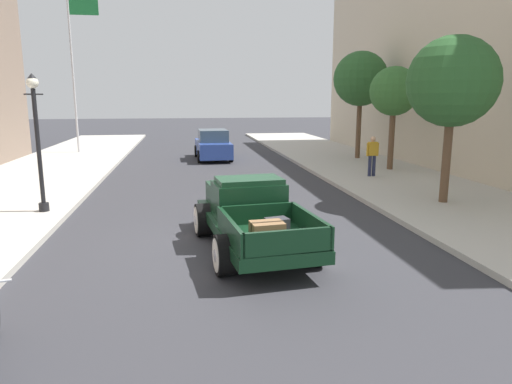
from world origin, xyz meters
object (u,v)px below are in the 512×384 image
(street_lamp_near, at_px, (37,133))
(street_tree_third, at_px, (361,79))
(pedestrian_sidewalk_right, at_px, (372,154))
(flagpole, at_px, (76,55))
(car_background_blue, at_px, (213,146))
(street_tree_nearest, at_px, (453,82))
(hotrod_truck_dark_green, at_px, (250,214))
(street_tree_second, at_px, (394,92))

(street_lamp_near, distance_m, street_tree_third, 16.85)
(pedestrian_sidewalk_right, distance_m, flagpole, 18.22)
(car_background_blue, height_order, street_tree_nearest, street_tree_nearest)
(pedestrian_sidewalk_right, bearing_deg, car_background_blue, 129.01)
(pedestrian_sidewalk_right, bearing_deg, hotrod_truck_dark_green, -128.28)
(car_background_blue, relative_size, pedestrian_sidewalk_right, 2.64)
(pedestrian_sidewalk_right, bearing_deg, street_tree_nearest, -86.87)
(street_lamp_near, relative_size, flagpole, 0.42)
(street_lamp_near, bearing_deg, flagpole, 97.39)
(street_tree_third, bearing_deg, pedestrian_sidewalk_right, -105.63)
(pedestrian_sidewalk_right, distance_m, street_tree_second, 3.42)
(car_background_blue, height_order, street_tree_third, street_tree_third)
(street_tree_second, bearing_deg, flagpole, 148.52)
(street_lamp_near, height_order, street_tree_second, street_tree_second)
(street_tree_second, bearing_deg, street_tree_nearest, -101.13)
(pedestrian_sidewalk_right, bearing_deg, street_tree_third, 74.37)
(flagpole, xyz_separation_m, street_tree_third, (15.33, -5.27, -1.46))
(flagpole, xyz_separation_m, street_tree_nearest, (13.99, -16.04, -1.97))
(street_lamp_near, xyz_separation_m, street_tree_third, (13.34, 10.11, 1.93))
(street_tree_second, bearing_deg, street_tree_third, 89.58)
(street_tree_second, bearing_deg, street_lamp_near, -155.70)
(pedestrian_sidewalk_right, xyz_separation_m, flagpole, (-13.72, 11.05, 4.68))
(car_background_blue, relative_size, street_tree_nearest, 0.87)
(car_background_blue, bearing_deg, flagpole, 155.21)
(pedestrian_sidewalk_right, xyz_separation_m, street_tree_second, (1.59, 1.68, 2.52))
(car_background_blue, bearing_deg, street_tree_nearest, -63.03)
(flagpole, bearing_deg, car_background_blue, -24.79)
(pedestrian_sidewalk_right, distance_m, street_tree_nearest, 5.69)
(pedestrian_sidewalk_right, height_order, street_tree_third, street_tree_third)
(street_lamp_near, relative_size, street_tree_third, 0.69)
(flagpole, bearing_deg, hotrod_truck_dark_green, -68.61)
(street_tree_nearest, bearing_deg, pedestrian_sidewalk_right, 93.13)
(hotrod_truck_dark_green, height_order, car_background_blue, car_background_blue)
(car_background_blue, distance_m, pedestrian_sidewalk_right, 9.70)
(hotrod_truck_dark_green, height_order, flagpole, flagpole)
(flagpole, height_order, street_tree_second, flagpole)
(car_background_blue, xyz_separation_m, street_tree_second, (7.69, -5.85, 2.84))
(pedestrian_sidewalk_right, height_order, street_tree_second, street_tree_second)
(hotrod_truck_dark_green, xyz_separation_m, car_background_blue, (0.17, 15.48, 0.01))
(flagpole, relative_size, street_tree_third, 1.63)
(hotrod_truck_dark_green, distance_m, car_background_blue, 15.48)
(car_background_blue, height_order, pedestrian_sidewalk_right, pedestrian_sidewalk_right)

